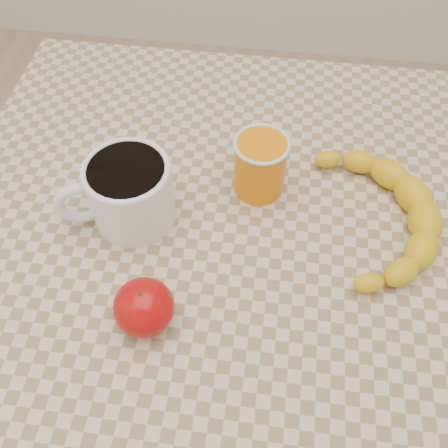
# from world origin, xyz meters

# --- Properties ---
(ground) EXTENTS (3.00, 3.00, 0.00)m
(ground) POSITION_xyz_m (0.00, 0.00, 0.00)
(ground) COLOR tan
(ground) RESTS_ON ground
(table) EXTENTS (0.80, 0.80, 0.75)m
(table) POSITION_xyz_m (0.00, 0.00, 0.66)
(table) COLOR #CBB68F
(table) RESTS_ON ground
(coffee_mug) EXTENTS (0.17, 0.15, 0.10)m
(coffee_mug) POSITION_xyz_m (-0.13, 0.01, 0.80)
(coffee_mug) COLOR white
(coffee_mug) RESTS_ON table
(orange_juice_glass) EXTENTS (0.08, 0.08, 0.09)m
(orange_juice_glass) POSITION_xyz_m (0.04, 0.09, 0.80)
(orange_juice_glass) COLOR orange
(orange_juice_glass) RESTS_ON table
(apple) EXTENTS (0.08, 0.08, 0.07)m
(apple) POSITION_xyz_m (-0.08, -0.14, 0.78)
(apple) COLOR #A2050A
(apple) RESTS_ON table
(banana) EXTENTS (0.24, 0.31, 0.05)m
(banana) POSITION_xyz_m (0.21, 0.04, 0.77)
(banana) COLOR gold
(banana) RESTS_ON table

